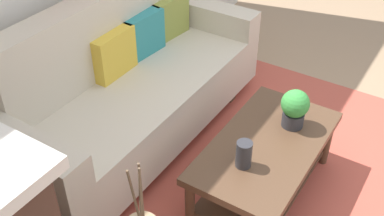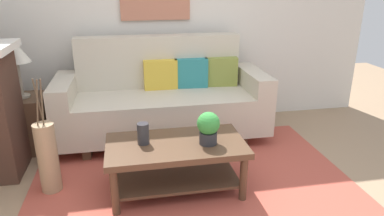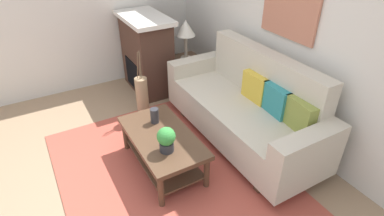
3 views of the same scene
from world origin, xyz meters
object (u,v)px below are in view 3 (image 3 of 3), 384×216
Objects in this scene: side_table at (186,75)px; framed_painting at (290,5)px; throw_pillow_teal at (276,100)px; coffee_table at (162,144)px; tabletop_vase at (155,116)px; table_lamp at (186,30)px; couch at (245,108)px; throw_pillow_mustard at (256,87)px; potted_plant_tabletop at (166,139)px; throw_pillow_olive at (300,115)px; fireplace at (147,54)px; floor_vase at (142,99)px.

side_table is 1.96m from framed_painting.
throw_pillow_teal is 1.31m from coffee_table.
tabletop_vase is 1.58m from table_lamp.
side_table is (-1.37, 1.04, -0.03)m from coffee_table.
framed_painting is at bearing 90.00° from couch.
table_lamp is (-1.39, -0.03, 0.56)m from couch.
coffee_table is 1.73m from side_table.
couch is at bearing 89.20° from coffee_table.
couch is 6.05× the size of throw_pillow_mustard.
couch is 1.17m from potted_plant_tabletop.
couch reaches higher than coffee_table.
throw_pillow_olive is 0.33× the size of coffee_table.
couch is 12.76× the size of tabletop_vase.
throw_pillow_teal is 0.63× the size of table_lamp.
throw_pillow_teal is 1.32m from tabletop_vase.
fireplace is (-1.51, 0.54, 0.07)m from tabletop_vase.
table_lamp is at bearing 112.68° from floor_vase.
coffee_table is 1.43× the size of framed_painting.
coffee_table is 1.03m from floor_vase.
potted_plant_tabletop is 0.34× the size of framed_painting.
table_lamp is at bearing 145.79° from potted_plant_tabletop.
throw_pillow_mustard is 1.21m from tabletop_vase.
throw_pillow_mustard is at bearing 180.00° from throw_pillow_teal.
table_lamp is 0.49× the size of fireplace.
throw_pillow_mustard and throw_pillow_olive have the same top height.
throw_pillow_olive is 2.11m from side_table.
throw_pillow_mustard is 0.64× the size of side_table.
table_lamp reaches higher than tabletop_vase.
framed_painting is (1.39, 0.50, 0.57)m from table_lamp.
framed_painting is (1.39, 0.50, 1.29)m from side_table.
coffee_table is 1.84× the size of floor_vase.
coffee_table is at bearing -37.20° from side_table.
floor_vase is (-1.03, -1.02, -0.38)m from throw_pillow_mustard.
throw_pillow_olive is 1.43m from coffee_table.
couch is at bearing 1.37° from side_table.
framed_painting reaches higher than potted_plant_tabletop.
throw_pillow_mustard reaches higher than floor_vase.
side_table is 0.94× the size of floor_vase.
couch is at bearing 101.61° from potted_plant_tabletop.
floor_vase is at bearing -149.05° from throw_pillow_olive.
table_lamp is 0.74× the size of framed_painting.
throw_pillow_teal is at bearing 0.00° from throw_pillow_mustard.
throw_pillow_mustard is 1.46m from side_table.
potted_plant_tabletop is at bearing -34.21° from table_lamp.
side_table is at bearing 0.00° from table_lamp.
framed_painting is at bearing 52.96° from floor_vase.
throw_pillow_mustard is 0.33× the size of coffee_table.
coffee_table is at bearing 166.39° from potted_plant_tabletop.
throw_pillow_teal is 1.37× the size of potted_plant_tabletop.
couch is at bearing 15.67° from fireplace.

